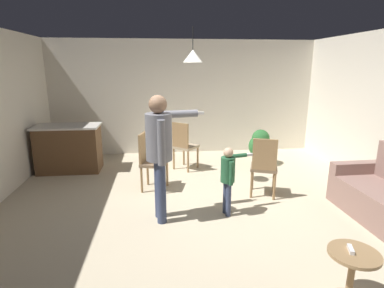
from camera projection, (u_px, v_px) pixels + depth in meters
ground at (202, 208)px, 4.68m from camera, size 7.68×7.68×0.00m
wall_back at (184, 98)px, 7.42m from camera, size 6.40×0.10×2.70m
kitchen_counter at (69, 148)px, 6.20m from camera, size 1.26×0.66×0.95m
side_table_by_couch at (352, 271)px, 2.72m from camera, size 0.44×0.44×0.52m
person_adult at (160, 145)px, 4.06m from camera, size 0.82×0.59×1.74m
person_child at (228, 174)px, 4.32m from camera, size 0.51×0.36×1.00m
dining_chair_by_counter at (264, 165)px, 4.96m from camera, size 0.54×0.54×1.00m
dining_chair_near_wall at (150, 159)px, 5.26m from camera, size 0.51×0.51×1.00m
dining_chair_centre_back at (184, 144)px, 6.27m from camera, size 0.59×0.59×1.00m
potted_plant_corner at (260, 145)px, 6.63m from camera, size 0.51×0.51×0.77m
spare_remote_on_table at (351, 249)px, 2.69m from camera, size 0.08×0.13×0.04m
ceiling_light_pendant at (193, 56)px, 4.91m from camera, size 0.32×0.32×0.55m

